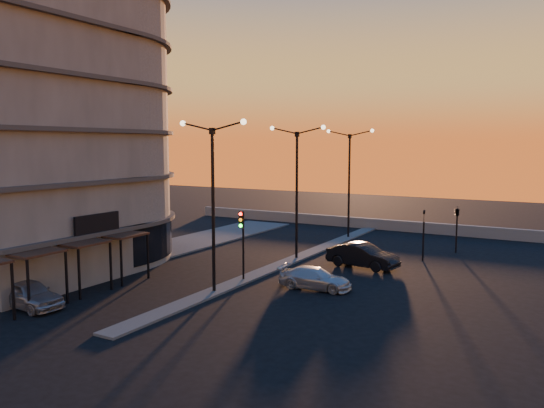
{
  "coord_description": "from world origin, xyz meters",
  "views": [
    {
      "loc": [
        17.01,
        -23.28,
        8.17
      ],
      "look_at": [
        -0.58,
        7.48,
        4.2
      ],
      "focal_mm": 35.0,
      "sensor_mm": 36.0,
      "label": 1
    }
  ],
  "objects_px": {
    "car_sedan": "(363,256)",
    "car_wagon": "(315,278)",
    "streetlamp_mid": "(297,181)",
    "traffic_light_main": "(242,234)",
    "car_hatchback": "(29,294)"
  },
  "relations": [
    {
      "from": "car_sedan",
      "to": "car_wagon",
      "type": "bearing_deg",
      "value": -176.18
    },
    {
      "from": "streetlamp_mid",
      "to": "car_wagon",
      "type": "distance_m",
      "value": 9.31
    },
    {
      "from": "traffic_light_main",
      "to": "car_hatchback",
      "type": "xyz_separation_m",
      "value": [
        -6.5,
        -9.71,
        -2.18
      ]
    },
    {
      "from": "car_hatchback",
      "to": "car_sedan",
      "type": "bearing_deg",
      "value": -31.35
    },
    {
      "from": "car_wagon",
      "to": "car_sedan",
      "type": "bearing_deg",
      "value": -9.4
    },
    {
      "from": "car_hatchback",
      "to": "car_sedan",
      "type": "height_order",
      "value": "car_sedan"
    },
    {
      "from": "traffic_light_main",
      "to": "car_sedan",
      "type": "relative_size",
      "value": 0.88
    },
    {
      "from": "streetlamp_mid",
      "to": "car_sedan",
      "type": "height_order",
      "value": "streetlamp_mid"
    },
    {
      "from": "streetlamp_mid",
      "to": "car_hatchback",
      "type": "distance_m",
      "value": 18.7
    },
    {
      "from": "car_hatchback",
      "to": "car_sedan",
      "type": "distance_m",
      "value": 20.33
    },
    {
      "from": "car_hatchback",
      "to": "traffic_light_main",
      "type": "bearing_deg",
      "value": -30.71
    },
    {
      "from": "streetlamp_mid",
      "to": "car_hatchback",
      "type": "height_order",
      "value": "streetlamp_mid"
    },
    {
      "from": "car_sedan",
      "to": "traffic_light_main",
      "type": "bearing_deg",
      "value": 152.99
    },
    {
      "from": "traffic_light_main",
      "to": "car_wagon",
      "type": "height_order",
      "value": "traffic_light_main"
    },
    {
      "from": "car_hatchback",
      "to": "streetlamp_mid",
      "type": "bearing_deg",
      "value": -18.02
    }
  ]
}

